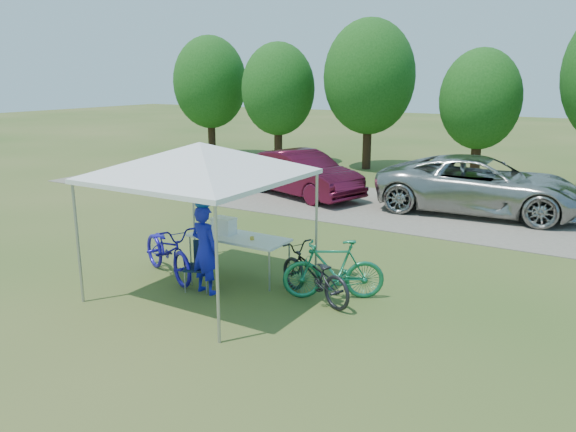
{
  "coord_description": "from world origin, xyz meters",
  "views": [
    {
      "loc": [
        6.3,
        -7.48,
        3.85
      ],
      "look_at": [
        0.57,
        2.0,
        1.06
      ],
      "focal_mm": 35.0,
      "sensor_mm": 36.0,
      "label": 1
    }
  ],
  "objects_px": {
    "folding_chair": "(202,261)",
    "folding_table": "(239,239)",
    "minivan": "(481,185)",
    "bike_blue": "(168,250)",
    "bike_dark": "(314,274)",
    "bike_green": "(333,270)",
    "cooler": "(224,226)",
    "sedan": "(301,174)",
    "cyclist": "(205,250)"
  },
  "relations": [
    {
      "from": "folding_table",
      "to": "folding_chair",
      "type": "distance_m",
      "value": 0.92
    },
    {
      "from": "bike_dark",
      "to": "minivan",
      "type": "height_order",
      "value": "minivan"
    },
    {
      "from": "minivan",
      "to": "sedan",
      "type": "bearing_deg",
      "value": 92.14
    },
    {
      "from": "cooler",
      "to": "cyclist",
      "type": "height_order",
      "value": "cyclist"
    },
    {
      "from": "folding_table",
      "to": "bike_green",
      "type": "height_order",
      "value": "bike_green"
    },
    {
      "from": "cyclist",
      "to": "sedan",
      "type": "relative_size",
      "value": 0.37
    },
    {
      "from": "minivan",
      "to": "cooler",
      "type": "bearing_deg",
      "value": 153.05
    },
    {
      "from": "folding_table",
      "to": "bike_blue",
      "type": "xyz_separation_m",
      "value": [
        -1.17,
        -0.73,
        -0.23
      ]
    },
    {
      "from": "folding_chair",
      "to": "minivan",
      "type": "relative_size",
      "value": 0.15
    },
    {
      "from": "folding_chair",
      "to": "cyclist",
      "type": "distance_m",
      "value": 0.39
    },
    {
      "from": "cooler",
      "to": "bike_blue",
      "type": "relative_size",
      "value": 0.22
    },
    {
      "from": "cooler",
      "to": "bike_green",
      "type": "distance_m",
      "value": 2.48
    },
    {
      "from": "bike_dark",
      "to": "sedan",
      "type": "bearing_deg",
      "value": -126.66
    },
    {
      "from": "folding_table",
      "to": "bike_dark",
      "type": "bearing_deg",
      "value": -8.6
    },
    {
      "from": "cyclist",
      "to": "folding_table",
      "type": "bearing_deg",
      "value": -84.46
    },
    {
      "from": "bike_blue",
      "to": "minivan",
      "type": "bearing_deg",
      "value": -0.92
    },
    {
      "from": "folding_chair",
      "to": "cyclist",
      "type": "bearing_deg",
      "value": -58.89
    },
    {
      "from": "cyclist",
      "to": "minivan",
      "type": "relative_size",
      "value": 0.28
    },
    {
      "from": "minivan",
      "to": "sedan",
      "type": "xyz_separation_m",
      "value": [
        -5.5,
        -0.66,
        -0.07
      ]
    },
    {
      "from": "folding_table",
      "to": "cyclist",
      "type": "bearing_deg",
      "value": -90.97
    },
    {
      "from": "bike_green",
      "to": "cyclist",
      "type": "bearing_deg",
      "value": -96.57
    },
    {
      "from": "bike_dark",
      "to": "bike_green",
      "type": "bearing_deg",
      "value": 150.84
    },
    {
      "from": "bike_green",
      "to": "sedan",
      "type": "height_order",
      "value": "sedan"
    },
    {
      "from": "cyclist",
      "to": "bike_dark",
      "type": "relative_size",
      "value": 0.91
    },
    {
      "from": "cyclist",
      "to": "bike_dark",
      "type": "distance_m",
      "value": 2.0
    },
    {
      "from": "minivan",
      "to": "bike_blue",
      "type": "bearing_deg",
      "value": 150.14
    },
    {
      "from": "folding_chair",
      "to": "minivan",
      "type": "xyz_separation_m",
      "value": [
        3.05,
        8.63,
        0.3
      ]
    },
    {
      "from": "sedan",
      "to": "bike_green",
      "type": "bearing_deg",
      "value": -128.0
    },
    {
      "from": "folding_table",
      "to": "cooler",
      "type": "xyz_separation_m",
      "value": [
        -0.36,
        -0.0,
        0.21
      ]
    },
    {
      "from": "cooler",
      "to": "bike_green",
      "type": "xyz_separation_m",
      "value": [
        2.44,
        -0.05,
        -0.44
      ]
    },
    {
      "from": "cyclist",
      "to": "minivan",
      "type": "xyz_separation_m",
      "value": [
        2.84,
        8.78,
        0.01
      ]
    },
    {
      "from": "cyclist",
      "to": "minivan",
      "type": "distance_m",
      "value": 9.23
    },
    {
      "from": "minivan",
      "to": "cyclist",
      "type": "bearing_deg",
      "value": 157.35
    },
    {
      "from": "cooler",
      "to": "sedan",
      "type": "relative_size",
      "value": 0.1
    },
    {
      "from": "cyclist",
      "to": "bike_dark",
      "type": "height_order",
      "value": "cyclist"
    },
    {
      "from": "folding_table",
      "to": "minivan",
      "type": "xyz_separation_m",
      "value": [
        2.83,
        7.78,
        0.05
      ]
    },
    {
      "from": "bike_dark",
      "to": "sedan",
      "type": "xyz_separation_m",
      "value": [
        -4.49,
        7.39,
        0.28
      ]
    },
    {
      "from": "folding_chair",
      "to": "folding_table",
      "type": "bearing_deg",
      "value": 52.17
    },
    {
      "from": "cooler",
      "to": "bike_blue",
      "type": "height_order",
      "value": "cooler"
    },
    {
      "from": "cyclist",
      "to": "bike_green",
      "type": "height_order",
      "value": "cyclist"
    },
    {
      "from": "sedan",
      "to": "folding_table",
      "type": "bearing_deg",
      "value": -140.97
    },
    {
      "from": "cyclist",
      "to": "bike_blue",
      "type": "bearing_deg",
      "value": -6.57
    },
    {
      "from": "folding_chair",
      "to": "bike_green",
      "type": "xyz_separation_m",
      "value": [
        2.31,
        0.8,
        0.01
      ]
    },
    {
      "from": "folding_table",
      "to": "folding_chair",
      "type": "height_order",
      "value": "folding_chair"
    },
    {
      "from": "cooler",
      "to": "bike_green",
      "type": "height_order",
      "value": "cooler"
    },
    {
      "from": "bike_dark",
      "to": "minivan",
      "type": "xyz_separation_m",
      "value": [
        1.01,
        8.06,
        0.35
      ]
    },
    {
      "from": "folding_chair",
      "to": "bike_dark",
      "type": "distance_m",
      "value": 2.12
    },
    {
      "from": "folding_table",
      "to": "cyclist",
      "type": "relative_size",
      "value": 1.21
    },
    {
      "from": "bike_blue",
      "to": "cooler",
      "type": "bearing_deg",
      "value": -23.8
    },
    {
      "from": "cooler",
      "to": "bike_blue",
      "type": "xyz_separation_m",
      "value": [
        -0.82,
        -0.73,
        -0.44
      ]
    }
  ]
}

